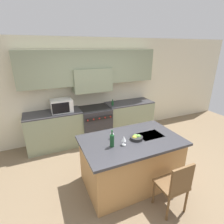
{
  "coord_description": "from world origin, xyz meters",
  "views": [
    {
      "loc": [
        -1.37,
        -2.38,
        2.46
      ],
      "look_at": [
        0.03,
        0.77,
        1.17
      ],
      "focal_mm": 28.0,
      "sensor_mm": 36.0,
      "label": 1
    }
  ],
  "objects_px": {
    "wine_glass_near": "(124,139)",
    "wine_glass_far": "(112,133)",
    "wine_bottle": "(112,140)",
    "fruit_bowl": "(136,138)",
    "range_stove": "(95,123)",
    "island_chair": "(175,185)",
    "oil_bottle_on_counter": "(113,103)",
    "microwave": "(62,105)"
  },
  "relations": [
    {
      "from": "fruit_bowl",
      "to": "oil_bottle_on_counter",
      "type": "distance_m",
      "value": 1.91
    },
    {
      "from": "wine_bottle",
      "to": "fruit_bowl",
      "type": "bearing_deg",
      "value": 5.07
    },
    {
      "from": "range_stove",
      "to": "microwave",
      "type": "height_order",
      "value": "microwave"
    },
    {
      "from": "island_chair",
      "to": "wine_glass_near",
      "type": "distance_m",
      "value": 1.02
    },
    {
      "from": "wine_bottle",
      "to": "fruit_bowl",
      "type": "height_order",
      "value": "wine_bottle"
    },
    {
      "from": "microwave",
      "to": "wine_bottle",
      "type": "xyz_separation_m",
      "value": [
        0.49,
        -1.97,
        -0.07
      ]
    },
    {
      "from": "range_stove",
      "to": "oil_bottle_on_counter",
      "type": "xyz_separation_m",
      "value": [
        0.51,
        -0.04,
        0.54
      ]
    },
    {
      "from": "oil_bottle_on_counter",
      "to": "range_stove",
      "type": "bearing_deg",
      "value": 175.99
    },
    {
      "from": "wine_bottle",
      "to": "wine_glass_near",
      "type": "distance_m",
      "value": 0.2
    },
    {
      "from": "microwave",
      "to": "wine_glass_far",
      "type": "xyz_separation_m",
      "value": [
        0.6,
        -1.73,
        -0.07
      ]
    },
    {
      "from": "island_chair",
      "to": "wine_glass_near",
      "type": "xyz_separation_m",
      "value": [
        -0.49,
        0.74,
        0.51
      ]
    },
    {
      "from": "fruit_bowl",
      "to": "wine_bottle",
      "type": "bearing_deg",
      "value": -174.93
    },
    {
      "from": "microwave",
      "to": "island_chair",
      "type": "xyz_separation_m",
      "value": [
        1.18,
        -2.75,
        -0.58
      ]
    },
    {
      "from": "microwave",
      "to": "wine_glass_far",
      "type": "bearing_deg",
      "value": -71.0
    },
    {
      "from": "wine_bottle",
      "to": "wine_glass_near",
      "type": "relative_size",
      "value": 1.8
    },
    {
      "from": "fruit_bowl",
      "to": "island_chair",
      "type": "bearing_deg",
      "value": -76.25
    },
    {
      "from": "microwave",
      "to": "wine_glass_near",
      "type": "height_order",
      "value": "microwave"
    },
    {
      "from": "range_stove",
      "to": "island_chair",
      "type": "distance_m",
      "value": 2.75
    },
    {
      "from": "island_chair",
      "to": "wine_glass_near",
      "type": "height_order",
      "value": "wine_glass_near"
    },
    {
      "from": "wine_glass_near",
      "to": "oil_bottle_on_counter",
      "type": "xyz_separation_m",
      "value": [
        0.67,
        1.96,
        -0.03
      ]
    },
    {
      "from": "wine_glass_near",
      "to": "oil_bottle_on_counter",
      "type": "distance_m",
      "value": 2.07
    },
    {
      "from": "range_stove",
      "to": "microwave",
      "type": "xyz_separation_m",
      "value": [
        -0.85,
        0.02,
        0.64
      ]
    },
    {
      "from": "microwave",
      "to": "oil_bottle_on_counter",
      "type": "distance_m",
      "value": 1.36
    },
    {
      "from": "wine_glass_near",
      "to": "wine_glass_far",
      "type": "relative_size",
      "value": 1.0
    },
    {
      "from": "wine_bottle",
      "to": "fruit_bowl",
      "type": "relative_size",
      "value": 1.32
    },
    {
      "from": "island_chair",
      "to": "oil_bottle_on_counter",
      "type": "bearing_deg",
      "value": 86.21
    },
    {
      "from": "wine_glass_far",
      "to": "microwave",
      "type": "bearing_deg",
      "value": 109.0
    },
    {
      "from": "range_stove",
      "to": "island_chair",
      "type": "xyz_separation_m",
      "value": [
        0.33,
        -2.73,
        0.06
      ]
    },
    {
      "from": "wine_bottle",
      "to": "oil_bottle_on_counter",
      "type": "xyz_separation_m",
      "value": [
        0.87,
        1.92,
        -0.03
      ]
    },
    {
      "from": "range_stove",
      "to": "wine_glass_near",
      "type": "relative_size",
      "value": 5.61
    },
    {
      "from": "island_chair",
      "to": "wine_glass_far",
      "type": "distance_m",
      "value": 1.28
    },
    {
      "from": "microwave",
      "to": "oil_bottle_on_counter",
      "type": "height_order",
      "value": "microwave"
    },
    {
      "from": "wine_bottle",
      "to": "island_chair",
      "type": "bearing_deg",
      "value": -48.29
    },
    {
      "from": "microwave",
      "to": "island_chair",
      "type": "distance_m",
      "value": 3.05
    },
    {
      "from": "range_stove",
      "to": "wine_bottle",
      "type": "xyz_separation_m",
      "value": [
        -0.36,
        -1.95,
        0.57
      ]
    },
    {
      "from": "wine_bottle",
      "to": "wine_glass_far",
      "type": "height_order",
      "value": "wine_bottle"
    },
    {
      "from": "range_stove",
      "to": "wine_glass_near",
      "type": "bearing_deg",
      "value": -94.58
    },
    {
      "from": "oil_bottle_on_counter",
      "to": "wine_glass_near",
      "type": "bearing_deg",
      "value": -108.91
    },
    {
      "from": "wine_bottle",
      "to": "wine_glass_far",
      "type": "distance_m",
      "value": 0.26
    },
    {
      "from": "wine_bottle",
      "to": "oil_bottle_on_counter",
      "type": "height_order",
      "value": "wine_bottle"
    },
    {
      "from": "wine_bottle",
      "to": "wine_glass_far",
      "type": "relative_size",
      "value": 1.8
    },
    {
      "from": "microwave",
      "to": "wine_glass_near",
      "type": "distance_m",
      "value": 2.13
    }
  ]
}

